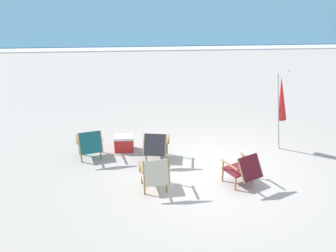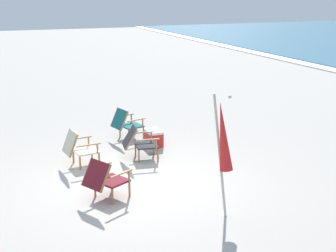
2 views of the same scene
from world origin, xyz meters
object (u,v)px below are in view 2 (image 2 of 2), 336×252
(beach_chair_front_right, at_px, (126,123))
(beach_chair_back_left, at_px, (105,178))
(beach_chair_far_center, at_px, (79,147))
(umbrella_furled_red, at_px, (223,137))
(cooler_box, at_px, (154,138))
(beach_chair_back_right, at_px, (139,141))

(beach_chair_front_right, distance_m, beach_chair_back_left, 3.70)
(beach_chair_far_center, height_order, umbrella_furled_red, umbrella_furled_red)
(beach_chair_far_center, height_order, cooler_box, beach_chair_far_center)
(beach_chair_front_right, xyz_separation_m, cooler_box, (0.79, 0.47, -0.22))
(beach_chair_far_center, relative_size, umbrella_furled_red, 0.38)
(beach_chair_far_center, xyz_separation_m, beach_chair_back_right, (0.06, 1.35, -0.01))
(beach_chair_front_right, relative_size, beach_chair_back_left, 0.90)
(beach_chair_back_left, bearing_deg, umbrella_furled_red, 52.96)
(beach_chair_back_right, bearing_deg, beach_chair_back_left, -34.11)
(umbrella_furled_red, distance_m, cooler_box, 4.08)
(beach_chair_front_right, distance_m, cooler_box, 0.95)
(beach_chair_front_right, height_order, beach_chair_back_left, beach_chair_front_right)
(beach_chair_back_right, height_order, beach_chair_front_right, beach_chair_front_right)
(umbrella_furled_red, bearing_deg, cooler_box, 177.29)
(umbrella_furled_red, bearing_deg, beach_chair_front_right, -176.49)
(beach_chair_far_center, xyz_separation_m, cooler_box, (-0.73, 1.99, -0.23))
(beach_chair_far_center, height_order, beach_chair_front_right, beach_chair_far_center)
(beach_chair_back_left, relative_size, umbrella_furled_red, 0.45)
(beach_chair_back_left, relative_size, cooler_box, 1.93)
(umbrella_furled_red, bearing_deg, beach_chair_back_right, -171.63)
(beach_chair_back_right, distance_m, cooler_box, 1.04)
(cooler_box, bearing_deg, umbrella_furled_red, -2.71)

